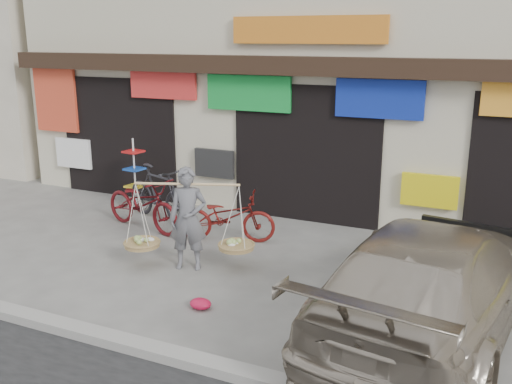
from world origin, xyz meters
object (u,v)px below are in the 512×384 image
at_px(bike_0, 143,203).
at_px(display_rack, 135,180).
at_px(bike_2, 227,217).
at_px(bike_1, 158,193).
at_px(street_vendor, 188,223).
at_px(suv, 434,279).

distance_m(bike_0, display_rack, 1.49).
relative_size(bike_2, display_rack, 1.15).
relative_size(bike_1, display_rack, 1.23).
xyz_separation_m(street_vendor, display_rack, (-2.78, 2.41, -0.15)).
distance_m(suv, display_rack, 7.20).
relative_size(street_vendor, bike_1, 1.06).
xyz_separation_m(street_vendor, suv, (3.80, -0.52, -0.05)).
xyz_separation_m(street_vendor, bike_2, (-0.02, 1.36, -0.30)).
xyz_separation_m(bike_0, bike_2, (1.77, 0.07, -0.05)).
bearing_deg(suv, bike_0, -9.63).
relative_size(bike_2, suv, 0.34).
bearing_deg(bike_0, street_vendor, -111.17).
distance_m(bike_2, display_rack, 2.95).
bearing_deg(suv, bike_2, -17.91).
height_order(bike_0, display_rack, display_rack).
xyz_separation_m(street_vendor, bike_1, (-1.82, 1.86, -0.20)).
bearing_deg(bike_0, bike_1, 16.87).
height_order(bike_1, display_rack, display_rack).
relative_size(bike_1, suv, 0.36).
relative_size(street_vendor, display_rack, 1.31).
distance_m(street_vendor, suv, 3.84).
relative_size(street_vendor, bike_0, 1.03).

